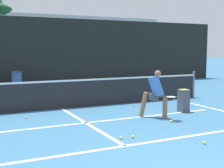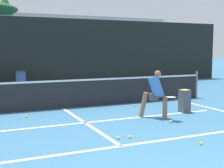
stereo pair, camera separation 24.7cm
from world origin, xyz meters
name	(u,v)px [view 2 (the right image)]	position (x,y,z in m)	size (l,w,h in m)	color
court_baseline_near	(121,146)	(0.00, 2.12, 0.00)	(11.00, 0.10, 0.01)	white
court_service_line	(85,123)	(0.00, 4.33, 0.00)	(8.25, 0.10, 0.01)	white
court_center_mark	(85,123)	(0.00, 4.32, 0.00)	(0.10, 4.42, 0.01)	white
court_sideline_right	(216,109)	(4.51, 4.32, 0.00)	(0.10, 5.42, 0.01)	white
net	(63,93)	(0.00, 6.53, 0.51)	(11.09, 0.09, 1.07)	slate
fence_back	(29,52)	(0.00, 12.91, 1.80)	(24.00, 0.06, 3.61)	black
player_practicing	(156,93)	(2.03, 4.06, 0.73)	(0.84, 1.10, 1.37)	#8C6042
tennis_ball_scattered_0	(135,105)	(2.39, 5.95, 0.03)	(0.07, 0.07, 0.07)	#D1E033
tennis_ball_scattered_1	(130,137)	(0.43, 2.54, 0.03)	(0.07, 0.07, 0.07)	#D1E033
tennis_ball_scattered_2	(201,143)	(1.54, 1.51, 0.03)	(0.07, 0.07, 0.07)	#D1E033
tennis_ball_scattered_3	(26,117)	(-1.34, 5.59, 0.03)	(0.07, 0.07, 0.07)	#D1E033
tennis_ball_scattered_4	(171,122)	(2.08, 3.38, 0.03)	(0.07, 0.07, 0.07)	#D1E033
tennis_ball_scattered_5	(118,138)	(0.16, 2.59, 0.03)	(0.07, 0.07, 0.07)	#D1E033
ball_hopper	(185,100)	(3.29, 4.38, 0.37)	(0.28, 0.28, 0.71)	#4C4C51
trash_bin	(21,80)	(-0.55, 12.11, 0.45)	(0.50, 0.50, 0.90)	#384C7F
tree_east	(5,16)	(-0.36, 20.51, 4.31)	(2.30, 2.30, 6.13)	brown
building_far	(1,41)	(0.00, 29.14, 2.71)	(36.00, 2.40, 5.42)	#B2ADA3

